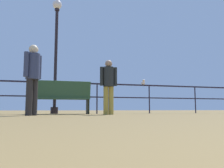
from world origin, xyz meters
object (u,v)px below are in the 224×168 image
lamppost_center (56,43)px  person_at_railing (109,83)px  person_by_bench (33,74)px  bench_near_left (62,96)px  seagull_on_rail (143,82)px

lamppost_center → person_at_railing: size_ratio=2.63×
person_by_bench → bench_near_left: bearing=57.0°
person_at_railing → seagull_on_rail: (1.74, 1.52, 0.25)m
bench_near_left → seagull_on_rail: size_ratio=4.29×
person_at_railing → lamppost_center: bearing=129.4°
bench_near_left → person_by_bench: size_ratio=0.97×
lamppost_center → person_at_railing: bearing=-50.6°
bench_near_left → lamppost_center: (-0.19, 0.88, 1.87)m
person_at_railing → seagull_on_rail: bearing=41.1°
bench_near_left → person_at_railing: size_ratio=1.08×
lamppost_center → seagull_on_rail: (3.15, -0.20, -1.28)m
seagull_on_rail → person_by_bench: bearing=-152.9°
lamppost_center → person_at_railing: (1.41, -1.72, -1.53)m
lamppost_center → person_by_bench: (-0.61, -2.11, -1.43)m
bench_near_left → person_by_bench: 1.53m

